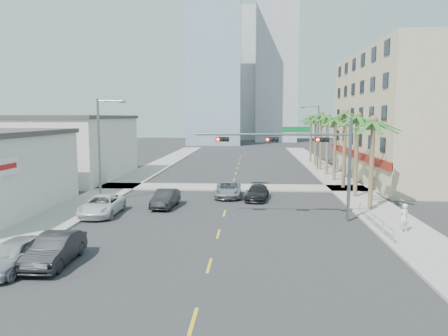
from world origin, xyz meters
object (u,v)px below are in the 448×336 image
object	(u,v)px
car_lane_left	(166,198)
car_parked_near	(15,254)
traffic_signal_mast	(304,151)
car_lane_right	(257,193)
car_parked_mid	(55,249)
car_lane_center	(228,190)
car_parked_far	(102,205)
pedestrian	(404,218)

from	to	relation	value
car_lane_left	car_parked_near	bearing A→B (deg)	-102.30
traffic_signal_mast	car_lane_right	xyz separation A→B (m)	(-3.20, 7.70, -4.40)
car_lane_left	car_parked_mid	bearing A→B (deg)	-97.24
car_parked_near	car_parked_mid	size ratio (longest dim) A/B	0.98
car_lane_center	car_parked_far	bearing A→B (deg)	-139.90
car_parked_near	car_parked_far	world-z (taller)	car_parked_near
car_parked_far	car_parked_near	bearing A→B (deg)	-91.87
car_lane_left	car_lane_right	distance (m)	8.44
car_parked_mid	traffic_signal_mast	bearing A→B (deg)	35.54
car_parked_mid	car_lane_center	distance (m)	20.63
car_lane_right	car_lane_center	bearing A→B (deg)	163.81
car_parked_mid	pedestrian	bearing A→B (deg)	18.32
car_parked_mid	pedestrian	xyz separation A→B (m)	(19.59, 7.07, 0.28)
traffic_signal_mast	car_parked_far	xyz separation A→B (m)	(-15.05, 0.83, -4.31)
car_parked_far	car_lane_center	xyz separation A→B (m)	(9.17, 8.05, -0.05)
traffic_signal_mast	car_parked_near	xyz separation A→B (m)	(-15.18, -11.18, -4.28)
car_lane_right	traffic_signal_mast	bearing A→B (deg)	-59.90
car_parked_far	car_lane_right	distance (m)	13.70
car_lane_center	car_parked_near	bearing A→B (deg)	-116.07
car_parked_mid	car_lane_right	bearing A→B (deg)	58.45
car_parked_near	car_lane_right	world-z (taller)	car_parked_near
car_parked_far	pedestrian	size ratio (longest dim) A/B	2.98
car_parked_far	car_lane_center	size ratio (longest dim) A/B	1.06
car_lane_right	car_parked_near	bearing A→B (deg)	-114.86
car_lane_left	car_lane_center	size ratio (longest dim) A/B	0.87
car_lane_left	pedestrian	world-z (taller)	pedestrian
traffic_signal_mast	car_parked_mid	size ratio (longest dim) A/B	2.35
car_parked_mid	car_lane_right	xyz separation A→B (m)	(10.38, 17.96, -0.12)
car_parked_near	pedestrian	bearing A→B (deg)	26.11
traffic_signal_mast	car_parked_far	size ratio (longest dim) A/B	2.05
car_lane_right	pedestrian	bearing A→B (deg)	-42.25
pedestrian	car_lane_left	bearing A→B (deg)	-45.25
car_parked_far	pedestrian	bearing A→B (deg)	-12.03
traffic_signal_mast	car_parked_mid	xyz separation A→B (m)	(-13.58, -10.26, -4.28)
traffic_signal_mast	car_lane_center	xyz separation A→B (m)	(-5.88, 8.88, -4.36)
car_parked_near	car_lane_left	bearing A→B (deg)	79.28
traffic_signal_mast	car_parked_near	distance (m)	19.34
car_lane_center	pedestrian	world-z (taller)	pedestrian
traffic_signal_mast	car_parked_mid	distance (m)	17.55
car_parked_near	car_lane_right	xyz separation A→B (m)	(11.98, 18.88, -0.13)
pedestrian	car_parked_mid	bearing A→B (deg)	-2.25
car_parked_mid	car_parked_far	size ratio (longest dim) A/B	0.87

